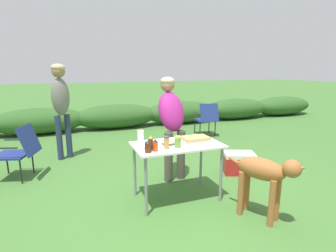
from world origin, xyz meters
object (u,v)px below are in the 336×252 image
Objects in this scene: spice_jar at (166,143)px; camp_chair_green_behind_table at (207,118)px; food_tray at (195,139)px; bbq_sauce_bottle at (148,147)px; mixing_bowl at (169,141)px; plate_stack at (144,146)px; standing_person_in_gray_fleece at (61,99)px; standing_person_with_beanie at (171,118)px; dog at (265,174)px; beer_bottle at (151,143)px; paper_cup_stack at (141,137)px; hot_sauce_bottle at (155,145)px; folding_table at (177,150)px; cooler_box at (239,163)px; relish_jar at (178,142)px; camp_chair_near_hedge at (19,149)px.

camp_chair_green_behind_table is (2.15, 2.90, -0.35)m from spice_jar.
food_tray is 2.72× the size of bbq_sauce_bottle.
spice_jar is at bearing -117.95° from mixing_bowl.
standing_person_in_gray_fleece is at bearing 113.81° from plate_stack.
bbq_sauce_bottle is at bearing -134.16° from standing_person_with_beanie.
dog is (1.15, -0.59, -0.27)m from bbq_sauce_bottle.
beer_bottle reaches higher than food_tray.
standing_person_in_gray_fleece reaches higher than plate_stack.
plate_stack is 0.18m from paper_cup_stack.
standing_person_with_beanie reaches higher than plate_stack.
hot_sauce_bottle is at bearing -166.30° from spice_jar.
standing_person_in_gray_fleece reaches higher than folding_table.
spice_jar is at bearing -143.52° from folding_table.
food_tray reaches higher than cooler_box.
relish_jar is (0.37, -0.34, -0.01)m from paper_cup_stack.
cooler_box is at bearing -90.04° from camp_chair_near_hedge.
camp_chair_green_behind_table is at bearing 53.50° from spice_jar.
paper_cup_stack reaches higher than mixing_bowl.
mixing_bowl is at bearing 62.05° from spice_jar.
bbq_sauce_bottle reaches higher than camp_chair_green_behind_table.
standing_person_in_gray_fleece is at bearing 122.11° from folding_table.
cooler_box is (1.08, -0.24, -0.78)m from standing_person_with_beanie.
relish_jar is 1.58m from cooler_box.
folding_table is 0.30m from food_tray.
camp_chair_green_behind_table is (1.77, 2.09, -0.48)m from standing_person_with_beanie.
plate_stack is at bearing -114.70° from camp_chair_near_hedge.
camp_chair_green_behind_table is (3.33, 0.57, -0.66)m from standing_person_in_gray_fleece.
hot_sauce_bottle reaches higher than food_tray.
hot_sauce_bottle is at bearing -152.26° from folding_table.
dog is 0.96× the size of camp_chair_green_behind_table.
standing_person_in_gray_fleece is at bearing 113.44° from hot_sauce_bottle.
dog is (0.81, -0.82, -0.23)m from mixing_bowl.
spice_jar is at bearing -119.25° from camp_chair_green_behind_table.
dog is (0.91, -0.64, -0.28)m from spice_jar.
bbq_sauce_bottle is at bearing -94.21° from standing_person_in_gray_fleece.
standing_person_in_gray_fleece is 2.20× the size of dog.
cooler_box is (3.27, -1.00, -0.30)m from camp_chair_near_hedge.
spice_jar is (0.22, -0.17, 0.06)m from plate_stack.
folding_table is at bearing -139.75° from cooler_box.
food_tray is 3.20m from camp_chair_green_behind_table.
relish_jar is 0.17× the size of camp_chair_green_behind_table.
relish_jar is 0.17× the size of camp_chair_near_hedge.
standing_person_in_gray_fleece reaches higher than spice_jar.
mixing_bowl reaches higher than cooler_box.
standing_person_in_gray_fleece is 1.18m from camp_chair_near_hedge.
folding_table is at bearing -75.31° from dog.
food_tray is at bearing 14.73° from beer_bottle.
bbq_sauce_bottle is 2.28m from camp_chair_near_hedge.
dog is (1.13, -0.98, -0.28)m from paper_cup_stack.
food_tray is 2.01× the size of mixing_bowl.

